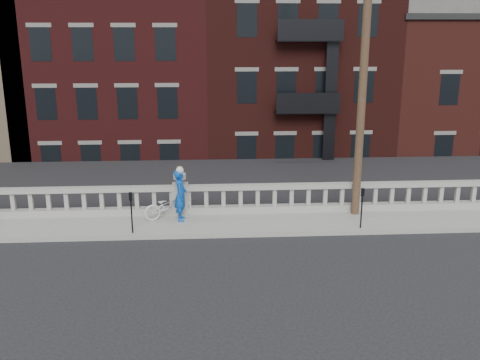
# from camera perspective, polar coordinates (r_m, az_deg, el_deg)

# --- Properties ---
(ground) EXTENTS (120.00, 120.00, 0.00)m
(ground) POSITION_cam_1_polar(r_m,az_deg,el_deg) (15.55, -7.00, -8.86)
(ground) COLOR black
(ground) RESTS_ON ground
(sidewalk) EXTENTS (32.00, 2.20, 0.15)m
(sidewalk) POSITION_cam_1_polar(r_m,az_deg,el_deg) (18.29, -6.46, -4.78)
(sidewalk) COLOR gray
(sidewalk) RESTS_ON ground
(balustrade) EXTENTS (28.00, 0.34, 1.03)m
(balustrade) POSITION_cam_1_polar(r_m,az_deg,el_deg) (19.01, -6.37, -2.19)
(balustrade) COLOR gray
(balustrade) RESTS_ON sidewalk
(planter_pedestal) EXTENTS (0.55, 0.55, 1.76)m
(planter_pedestal) POSITION_cam_1_polar(r_m,az_deg,el_deg) (18.95, -6.39, -1.64)
(planter_pedestal) COLOR gray
(planter_pedestal) RESTS_ON sidewalk
(lower_level) EXTENTS (80.00, 44.00, 20.80)m
(lower_level) POSITION_cam_1_polar(r_m,az_deg,el_deg) (37.38, -4.20, 9.66)
(lower_level) COLOR #605E59
(lower_level) RESTS_ON ground
(utility_pole) EXTENTS (1.60, 0.28, 10.00)m
(utility_pole) POSITION_cam_1_polar(r_m,az_deg,el_deg) (18.52, 13.06, 11.55)
(utility_pole) COLOR #422D1E
(utility_pole) RESTS_ON sidewalk
(parking_meter_c) EXTENTS (0.10, 0.09, 1.36)m
(parking_meter_c) POSITION_cam_1_polar(r_m,az_deg,el_deg) (17.34, -11.52, -2.93)
(parking_meter_c) COLOR black
(parking_meter_c) RESTS_ON sidewalk
(parking_meter_d) EXTENTS (0.10, 0.09, 1.36)m
(parking_meter_d) POSITION_cam_1_polar(r_m,az_deg,el_deg) (17.86, 12.88, -2.46)
(parking_meter_d) COLOR black
(parking_meter_d) RESTS_ON sidewalk
(bicycle) EXTENTS (1.81, 1.25, 0.90)m
(bicycle) POSITION_cam_1_polar(r_m,az_deg,el_deg) (18.62, -7.70, -2.75)
(bicycle) COLOR silver
(bicycle) RESTS_ON sidewalk
(cyclist) EXTENTS (0.44, 0.66, 1.78)m
(cyclist) POSITION_cam_1_polar(r_m,az_deg,el_deg) (18.26, -6.36, -1.62)
(cyclist) COLOR #0B4AB3
(cyclist) RESTS_ON sidewalk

